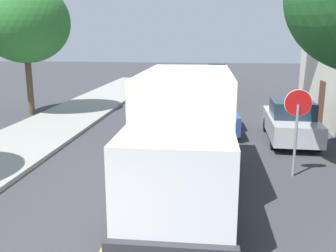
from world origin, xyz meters
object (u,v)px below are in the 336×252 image
Objects in this scene: parked_car_near at (215,113)px; parked_car_far at (218,80)px; parked_van_across at (291,122)px; parked_car_mid at (211,90)px; street_tree_down_block at (24,22)px; box_truck at (185,128)px; parked_car_furthest at (217,72)px; stop_sign at (297,116)px.

parked_car_far is (0.21, 13.19, 0.00)m from parked_car_near.
parked_car_mid is at bearing 110.48° from parked_van_across.
parked_van_across is 0.64× the size of street_tree_down_block.
box_truck is 1.62× the size of parked_car_furthest.
stop_sign reaches higher than parked_car_furthest.
parked_car_far is 7.22m from parked_car_furthest.
street_tree_down_block is at bearing -152.31° from parked_car_mid.
parked_car_far is at bearing 87.01° from box_truck.
parked_van_across is at bearing 55.25° from box_truck.
street_tree_down_block reaches higher than parked_car_far.
box_truck is 7.08m from parked_car_near.
box_truck is 1.64× the size of parked_car_mid.
parked_car_mid is 0.99× the size of parked_car_far.
parked_car_mid is at bearing 101.43° from stop_sign.
parked_car_far is (0.47, 5.80, 0.00)m from parked_car_mid.
parked_car_near is at bearing 83.12° from box_truck.
parked_car_near is (0.84, 6.96, -0.97)m from box_truck.
box_truck is at bearing -92.33° from parked_car_mid.
stop_sign is at bearing -99.27° from parked_van_across.
parked_car_far and parked_van_across have the same top height.
parked_car_far is (1.05, 20.15, -0.97)m from box_truck.
box_truck is at bearing -155.48° from stop_sign.
stop_sign is at bearing -85.12° from parked_car_furthest.
stop_sign is 14.87m from street_tree_down_block.
stop_sign is at bearing -66.83° from parked_car_near.
parked_car_near and parked_car_furthest have the same top height.
box_truck is 1.62× the size of parked_van_across.
parked_car_near is 1.02× the size of parked_car_mid.
stop_sign reaches higher than parked_car_far.
box_truck is 3.51m from stop_sign.
parked_car_mid is 0.99× the size of parked_car_furthest.
street_tree_down_block is at bearing 164.01° from parked_van_across.
parked_car_mid is 1.66× the size of stop_sign.
parked_car_near is 6.08m from stop_sign.
parked_car_furthest is 1.69× the size of stop_sign.
parked_van_across is at bearing -79.08° from parked_car_far.
parked_van_across is (3.28, -8.78, 0.00)m from parked_car_mid.
street_tree_down_block is (-9.09, 9.28, 3.11)m from box_truck.
box_truck is 6.85m from parked_van_across.
stop_sign is at bearing -78.57° from parked_car_mid.
stop_sign is (3.19, 1.46, 0.09)m from box_truck.
parked_car_near and parked_car_mid have the same top height.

